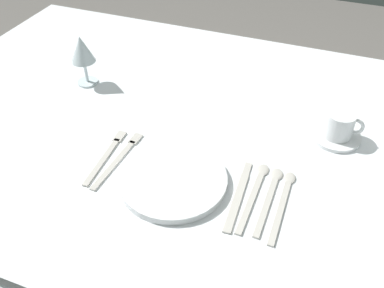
{
  "coord_description": "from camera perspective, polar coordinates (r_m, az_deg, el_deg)",
  "views": [
    {
      "loc": [
        0.24,
        -0.81,
        1.42
      ],
      "look_at": [
        -0.03,
        -0.09,
        0.76
      ],
      "focal_mm": 38.75,
      "sensor_mm": 36.0,
      "label": 1
    }
  ],
  "objects": [
    {
      "name": "ground_plane",
      "position": [
        1.66,
        2.22,
        -18.44
      ],
      "size": [
        6.0,
        6.0,
        0.0
      ],
      "primitive_type": "plane",
      "color": "slate"
    },
    {
      "name": "dining_table",
      "position": [
        1.14,
        3.05,
        -1.33
      ],
      "size": [
        1.8,
        1.11,
        0.74
      ],
      "color": "white",
      "rests_on": "ground"
    },
    {
      "name": "dinner_plate",
      "position": [
        0.94,
        -2.6,
        -4.96
      ],
      "size": [
        0.25,
        0.25,
        0.02
      ],
      "primitive_type": "cylinder",
      "color": "white",
      "rests_on": "dining_table"
    },
    {
      "name": "fork_outer",
      "position": [
        1.02,
        -9.91,
        -1.85
      ],
      "size": [
        0.03,
        0.21,
        0.0
      ],
      "color": "beige",
      "rests_on": "dining_table"
    },
    {
      "name": "fork_inner",
      "position": [
        1.04,
        -11.62,
        -1.41
      ],
      "size": [
        0.03,
        0.2,
        0.0
      ],
      "color": "beige",
      "rests_on": "dining_table"
    },
    {
      "name": "dinner_knife",
      "position": [
        0.92,
        6.34,
        -7.26
      ],
      "size": [
        0.03,
        0.22,
        0.0
      ],
      "color": "beige",
      "rests_on": "dining_table"
    },
    {
      "name": "spoon_soup",
      "position": [
        0.94,
        8.77,
        -6.06
      ],
      "size": [
        0.03,
        0.22,
        0.01
      ],
      "color": "beige",
      "rests_on": "dining_table"
    },
    {
      "name": "spoon_dessert",
      "position": [
        0.94,
        10.79,
        -6.53
      ],
      "size": [
        0.03,
        0.21,
        0.01
      ],
      "color": "beige",
      "rests_on": "dining_table"
    },
    {
      "name": "spoon_tea",
      "position": [
        0.94,
        12.55,
        -7.17
      ],
      "size": [
        0.03,
        0.22,
        0.01
      ],
      "color": "beige",
      "rests_on": "dining_table"
    },
    {
      "name": "saucer_left",
      "position": [
        1.13,
        19.13,
        1.06
      ],
      "size": [
        0.13,
        0.13,
        0.01
      ],
      "primitive_type": "cylinder",
      "color": "white",
      "rests_on": "dining_table"
    },
    {
      "name": "coffee_cup_left",
      "position": [
        1.1,
        19.66,
        2.58
      ],
      "size": [
        0.1,
        0.08,
        0.07
      ],
      "color": "white",
      "rests_on": "saucer_left"
    },
    {
      "name": "wine_glass_centre",
      "position": [
        1.26,
        -14.9,
        12.24
      ],
      "size": [
        0.07,
        0.07,
        0.15
      ],
      "color": "silver",
      "rests_on": "dining_table"
    }
  ]
}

